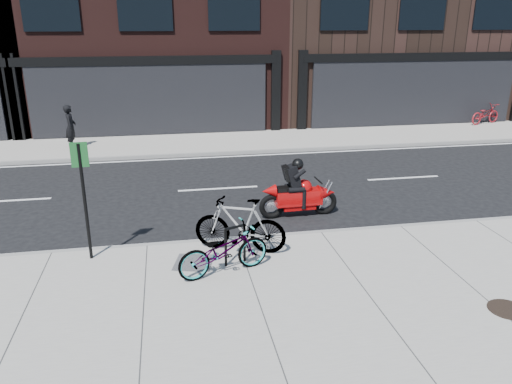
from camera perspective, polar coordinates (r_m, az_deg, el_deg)
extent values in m
plane|color=black|center=(13.25, -3.43, -2.36)|extent=(120.00, 120.00, 0.00)
cube|color=gray|center=(8.80, 0.69, -13.76)|extent=(60.00, 6.00, 0.13)
cube|color=gray|center=(20.62, -6.09, 5.59)|extent=(60.00, 3.50, 0.13)
cylinder|color=black|center=(10.03, -3.49, -6.39)|extent=(0.06, 0.06, 0.80)
cylinder|color=black|center=(10.23, -1.33, -5.83)|extent=(0.06, 0.06, 0.80)
cylinder|color=black|center=(9.97, -2.43, -4.03)|extent=(0.43, 0.22, 0.06)
imported|color=gray|center=(9.72, -3.73, -6.66)|extent=(1.98, 1.18, 0.98)
imported|color=gray|center=(10.59, -1.85, -3.76)|extent=(2.06, 1.29, 1.20)
torus|color=black|center=(13.15, 7.84, -1.18)|extent=(0.67, 0.16, 0.66)
torus|color=black|center=(12.76, 1.81, -1.66)|extent=(0.67, 0.16, 0.66)
cube|color=#9F0708|center=(12.87, 4.86, -0.59)|extent=(1.22, 0.42, 0.38)
cone|color=#9F0708|center=(13.08, 8.06, -0.10)|extent=(0.47, 0.46, 0.44)
sphere|color=#9F0708|center=(12.82, 5.53, 0.56)|extent=(0.40, 0.40, 0.40)
cube|color=black|center=(12.70, 3.59, 0.34)|extent=(0.56, 0.30, 0.12)
cylinder|color=silver|center=(12.96, 2.26, -1.42)|extent=(0.55, 0.11, 0.09)
cube|color=black|center=(12.64, 4.23, 1.84)|extent=(0.40, 0.37, 0.59)
cube|color=black|center=(12.57, 3.54, 2.15)|extent=(0.24, 0.31, 0.40)
sphere|color=black|center=(12.59, 4.79, 3.19)|extent=(0.29, 0.29, 0.29)
imported|color=black|center=(20.45, -20.43, 6.98)|extent=(0.43, 0.63, 1.67)
imported|color=maroon|center=(26.33, 24.74, 8.10)|extent=(1.90, 1.16, 0.94)
cylinder|color=black|center=(9.79, 26.80, -11.88)|extent=(0.82, 0.82, 0.02)
cube|color=#4D4D50|center=(10.38, -7.15, -8.00)|extent=(0.91, 0.91, 0.02)
cylinder|color=black|center=(10.59, -18.96, -1.20)|extent=(0.07, 0.07, 2.45)
cube|color=#165021|center=(10.30, -19.55, 4.03)|extent=(0.33, 0.04, 0.50)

